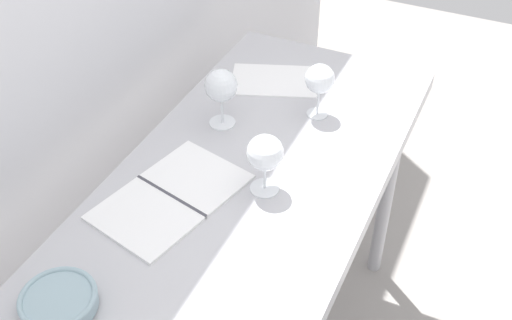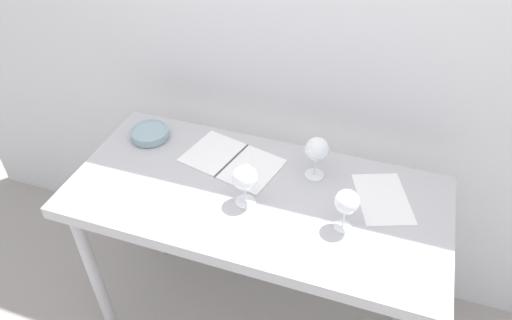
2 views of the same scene
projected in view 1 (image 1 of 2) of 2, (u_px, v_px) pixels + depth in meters
steel_counter at (247, 207)px, 1.70m from camera, size 1.40×0.65×0.90m
wine_glass_far_right at (221, 87)px, 1.73m from camera, size 0.09×0.09×0.17m
wine_glass_near_center at (265, 154)px, 1.53m from camera, size 0.09×0.09×0.16m
wine_glass_near_right at (320, 80)px, 1.77m from camera, size 0.08×0.08×0.16m
open_notebook at (171, 197)px, 1.57m from camera, size 0.42×0.31×0.01m
tasting_sheet_upper at (275, 80)px, 1.98m from camera, size 0.26×0.31×0.00m
tasting_bowl at (59, 301)px, 1.30m from camera, size 0.16×0.16×0.04m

